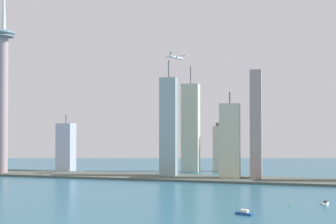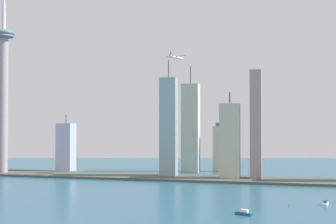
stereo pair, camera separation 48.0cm
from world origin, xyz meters
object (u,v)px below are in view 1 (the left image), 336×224
object	(u,v)px
observation_tower	(3,77)
skyscraper_3	(66,148)
boat_1	(244,213)
boat_3	(326,203)
skyscraper_0	(230,142)
skyscraper_5	(191,128)
skyscraper_4	(220,148)
skyscraper_1	(256,125)
skyscraper_2	(169,128)
channel_buoy_0	(289,205)
airplane	(176,57)

from	to	relation	value
observation_tower	skyscraper_3	world-z (taller)	observation_tower
observation_tower	boat_1	bearing A→B (deg)	-29.84
skyscraper_3	boat_3	distance (m)	419.62
skyscraper_0	boat_3	world-z (taller)	skyscraper_0
skyscraper_0	skyscraper_5	xyz separation A→B (m)	(-71.46, 90.13, 17.33)
skyscraper_0	boat_3	distance (m)	203.18
skyscraper_4	boat_1	bearing A→B (deg)	-79.28
skyscraper_5	boat_1	size ratio (longest dim) A/B	10.45
skyscraper_0	skyscraper_3	size ratio (longest dim) A/B	1.33
skyscraper_3	boat_1	size ratio (longest dim) A/B	5.61
skyscraper_0	skyscraper_4	size ratio (longest dim) A/B	1.54
observation_tower	skyscraper_3	size ratio (longest dim) A/B	3.53
skyscraper_5	skyscraper_4	bearing A→B (deg)	16.56
skyscraper_0	skyscraper_1	bearing A→B (deg)	9.77
skyscraper_0	skyscraper_3	xyz separation A→B (m)	(-259.04, 34.43, -13.75)
skyscraper_2	channel_buoy_0	world-z (taller)	skyscraper_2
skyscraper_2	skyscraper_5	size ratio (longest dim) A/B	1.00
skyscraper_2	airplane	world-z (taller)	airplane
boat_3	observation_tower	bearing A→B (deg)	86.05
skyscraper_2	boat_3	size ratio (longest dim) A/B	12.65
skyscraper_5	boat_3	bearing A→B (deg)	-54.63
skyscraper_1	skyscraper_4	world-z (taller)	skyscraper_1
skyscraper_0	skyscraper_2	xyz separation A→B (m)	(-87.20, 6.40, 18.90)
observation_tower	skyscraper_5	xyz separation A→B (m)	(266.42, 104.76, -77.22)
skyscraper_5	skyscraper_3	bearing A→B (deg)	-163.46
skyscraper_1	skyscraper_3	bearing A→B (deg)	174.47
boat_3	airplane	world-z (taller)	airplane
channel_buoy_0	skyscraper_4	bearing A→B (deg)	109.68
observation_tower	airplane	bearing A→B (deg)	10.61
observation_tower	skyscraper_1	world-z (taller)	observation_tower
skyscraper_4	boat_3	size ratio (longest dim) A/B	5.88
boat_1	boat_3	xyz separation A→B (m)	(72.08, 65.67, -0.04)
skyscraper_4	boat_3	xyz separation A→B (m)	(135.16, -267.51, -35.37)
skyscraper_4	channel_buoy_0	bearing A→B (deg)	-70.32
skyscraper_4	skyscraper_1	bearing A→B (deg)	-58.01
skyscraper_0	airplane	distance (m)	150.83
skyscraper_0	skyscraper_5	distance (m)	116.32
boat_3	channel_buoy_0	xyz separation A→B (m)	(-33.95, -15.53, -0.45)
skyscraper_0	boat_1	xyz separation A→B (m)	(36.82, -229.61, -50.44)
observation_tower	skyscraper_2	world-z (taller)	observation_tower
channel_buoy_0	skyscraper_1	bearing A→B (deg)	102.24
skyscraper_0	airplane	size ratio (longest dim) A/B	3.33
airplane	boat_3	bearing A→B (deg)	-116.90
observation_tower	skyscraper_0	bearing A→B (deg)	2.48
observation_tower	channel_buoy_0	xyz separation A→B (m)	(412.81, -164.84, -145.48)
skyscraper_2	airplane	size ratio (longest dim) A/B	4.64
skyscraper_1	skyscraper_2	size ratio (longest dim) A/B	0.90
skyscraper_1	boat_3	world-z (taller)	skyscraper_1
skyscraper_1	skyscraper_3	xyz separation A→B (m)	(-293.74, 28.46, -36.41)
observation_tower	skyscraper_4	xyz separation A→B (m)	(311.61, 118.20, -109.66)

